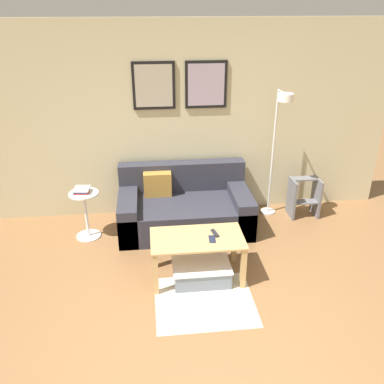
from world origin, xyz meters
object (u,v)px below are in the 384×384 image
Objects in this scene: couch at (184,208)px; cell_phone at (212,239)px; book_stack at (81,190)px; coffee_table at (197,246)px; floor_lamp at (279,132)px; side_table at (86,211)px; remote_control at (215,233)px; storage_bin at (201,271)px; step_stool at (304,196)px.

couch is 1.21m from cell_phone.
book_stack is at bearing -174.58° from couch.
couch is at bearing 91.75° from coffee_table.
floor_lamp is 8.62× the size of book_stack.
couch reaches higher than side_table.
storage_bin is at bearing -161.32° from remote_control.
floor_lamp is 2.55m from book_stack.
coffee_table is 0.19m from cell_phone.
remote_control is 1.07× the size of cell_phone.
coffee_table is at bearing -143.02° from step_stool.
step_stool is at bearing 3.71° from couch.
cell_phone is (1.44, -1.06, -0.14)m from book_stack.
side_table is at bearing -174.95° from floor_lamp.
couch is 12.02× the size of cell_phone.
book_stack is 1.34× the size of remote_control.
couch is at bearing 5.42° from book_stack.
floor_lamp reaches higher than couch.
storage_bin is 1.78m from book_stack.
couch reaches higher than storage_bin.
remote_control is (0.19, 0.05, 0.11)m from coffee_table.
floor_lamp is (1.18, 1.20, 0.84)m from coffee_table.
book_stack is at bearing 134.63° from remote_control.
coffee_table is 1.59× the size of storage_bin.
cell_phone is 1.98m from step_stool.
floor_lamp is at bearing 4.52° from book_stack.
couch is 1.67m from step_stool.
side_table is (-1.27, 0.98, -0.03)m from coffee_table.
storage_bin is 1.68m from side_table.
step_stool is (1.44, 1.18, -0.22)m from remote_control.
step_stool is (1.60, 1.28, 0.18)m from storage_bin.
coffee_table is at bearing -37.68° from side_table.
floor_lamp reaches higher than side_table.
side_table is 0.28m from book_stack.
step_stool reaches higher than remote_control.
coffee_table is 0.56× the size of floor_lamp.
side_table is (-2.45, -0.22, -0.87)m from floor_lamp.
cell_phone is (0.15, -0.06, 0.10)m from coffee_table.
side_table is at bearing 142.32° from coffee_table.
side_table is at bearing 134.81° from remote_control.
remote_control is at bearing 31.39° from storage_bin.
book_stack is at bearing 142.22° from coffee_table.
remote_control is (0.16, 0.10, 0.40)m from storage_bin.
storage_bin is at bearing -86.52° from couch.
storage_bin is 0.41m from cell_phone.
side_table is at bearing 147.46° from cell_phone.
cell_phone is (1.42, -1.04, 0.13)m from side_table.
book_stack is 2.96m from step_stool.
remote_control is at bearing -140.66° from step_stool.
coffee_table is 4.85× the size of book_stack.
remote_control is (1.46, -0.93, 0.14)m from side_table.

